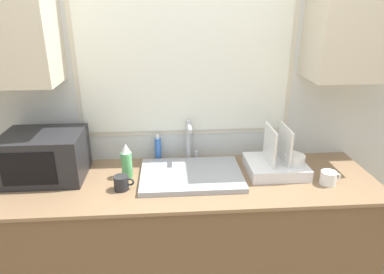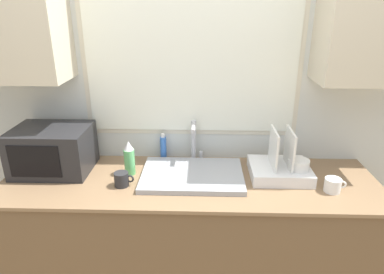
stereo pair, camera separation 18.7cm
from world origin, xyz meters
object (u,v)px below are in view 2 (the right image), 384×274
dish_rack (281,168)px  soap_bottle (163,148)px  mug_near_sink (122,179)px  spray_bottle (129,158)px  microwave (53,150)px  faucet (194,139)px

dish_rack → soap_bottle: (-0.72, 0.22, 0.02)m
mug_near_sink → dish_rack: bearing=8.9°
spray_bottle → microwave: bearing=175.7°
soap_bottle → mug_near_sink: 0.41m
faucet → microwave: bearing=-169.7°
soap_bottle → mug_near_sink: size_ratio=1.61×
mug_near_sink → microwave: bearing=158.1°
dish_rack → mug_near_sink: dish_rack is taller
dish_rack → spray_bottle: size_ratio=1.63×
microwave → mug_near_sink: (0.46, -0.18, -0.10)m
microwave → dish_rack: size_ratio=1.29×
dish_rack → mug_near_sink: 0.93m
mug_near_sink → soap_bottle: bearing=61.7°
dish_rack → mug_near_sink: size_ratio=3.11×
faucet → soap_bottle: faucet is taller
microwave → soap_bottle: size_ratio=2.50×
spray_bottle → mug_near_sink: (-0.02, -0.15, -0.06)m
microwave → mug_near_sink: 0.50m
faucet → microwave: 0.87m
faucet → soap_bottle: (-0.20, 0.02, -0.08)m
faucet → microwave: size_ratio=0.60×
dish_rack → faucet: bearing=159.4°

